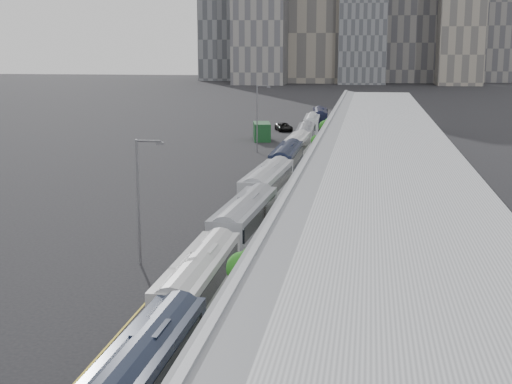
% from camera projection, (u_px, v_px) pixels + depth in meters
% --- Properties ---
extents(sidewalk, '(10.00, 170.00, 0.12)m').
position_uv_depth(sidewalk, '(336.00, 225.00, 62.06)').
color(sidewalk, gray).
rests_on(sidewalk, ground).
extents(lane_line, '(0.12, 160.00, 0.02)m').
position_uv_depth(lane_line, '(218.00, 221.00, 63.69)').
color(lane_line, gold).
rests_on(lane_line, ground).
extents(depot, '(12.45, 160.40, 7.20)m').
position_uv_depth(depot, '(384.00, 187.00, 60.77)').
color(depot, gray).
rests_on(depot, ground).
extents(bus_2, '(2.77, 12.36, 3.61)m').
position_uv_depth(bus_2, '(199.00, 289.00, 41.11)').
color(bus_2, '#B2B3B5').
rests_on(bus_2, ground).
extents(bus_3, '(3.34, 13.29, 3.85)m').
position_uv_depth(bus_3, '(245.00, 227.00, 55.02)').
color(bus_3, gray).
rests_on(bus_3, ground).
extents(bus_4, '(3.53, 13.94, 4.04)m').
position_uv_depth(bus_4, '(268.00, 190.00, 68.61)').
color(bus_4, '#A9ACB4').
rests_on(bus_4, ground).
extents(bus_5, '(2.94, 13.23, 3.86)m').
position_uv_depth(bus_5, '(287.00, 164.00, 84.91)').
color(bus_5, black).
rests_on(bus_5, ground).
extents(bus_6, '(2.80, 12.46, 3.63)m').
position_uv_depth(bus_6, '(297.00, 150.00, 97.16)').
color(bus_6, silver).
rests_on(bus_6, ground).
extents(bus_7, '(3.08, 12.49, 3.62)m').
position_uv_depth(bus_7, '(306.00, 138.00, 110.05)').
color(bus_7, gray).
rests_on(bus_7, ground).
extents(bus_8, '(3.08, 12.66, 3.67)m').
position_uv_depth(bus_8, '(312.00, 127.00, 125.72)').
color(bus_8, silver).
rests_on(bus_8, ground).
extents(bus_9, '(3.70, 13.41, 3.87)m').
position_uv_depth(bus_9, '(320.00, 120.00, 136.42)').
color(bus_9, black).
rests_on(bus_9, ground).
extents(tree_1, '(2.44, 2.44, 4.73)m').
position_uv_depth(tree_1, '(253.00, 267.00, 38.62)').
color(tree_1, black).
rests_on(tree_1, ground).
extents(tree_2, '(2.00, 2.00, 3.89)m').
position_uv_depth(tree_2, '(301.00, 190.00, 62.96)').
color(tree_2, black).
rests_on(tree_2, ground).
extents(tree_3, '(2.03, 2.03, 4.89)m').
position_uv_depth(tree_3, '(321.00, 142.00, 87.65)').
color(tree_3, black).
rests_on(tree_3, ground).
extents(tree_4, '(2.69, 2.69, 4.65)m').
position_uv_depth(tree_4, '(329.00, 127.00, 109.83)').
color(tree_4, black).
rests_on(tree_4, ground).
extents(tree_5, '(1.56, 1.56, 4.43)m').
position_uv_depth(tree_5, '(338.00, 113.00, 129.36)').
color(tree_5, black).
rests_on(tree_5, ground).
extents(street_lamp_near, '(2.04, 0.22, 8.98)m').
position_uv_depth(street_lamp_near, '(141.00, 193.00, 49.94)').
color(street_lamp_near, '#59595E').
rests_on(street_lamp_near, ground).
extents(street_lamp_far, '(2.04, 0.22, 9.87)m').
position_uv_depth(street_lamp_far, '(258.00, 114.00, 104.46)').
color(street_lamp_far, '#59595E').
rests_on(street_lamp_far, ground).
extents(shipping_container, '(3.81, 6.39, 2.96)m').
position_uv_depth(shipping_container, '(262.00, 132.00, 119.09)').
color(shipping_container, '#11391A').
rests_on(shipping_container, ground).
extents(suv, '(4.22, 6.04, 1.53)m').
position_uv_depth(suv, '(284.00, 127.00, 132.60)').
color(suv, black).
rests_on(suv, ground).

